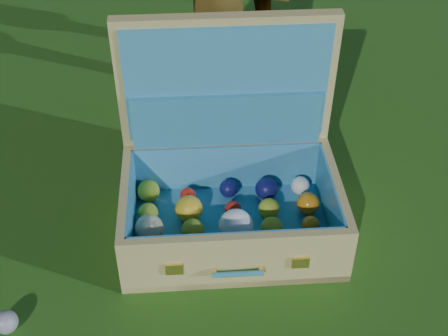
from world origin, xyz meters
TOP-DOWN VIEW (x-y plane):
  - ground at (0.00, 0.00)m, footprint 60.00×60.00m
  - stray_ball at (-0.73, -0.11)m, footprint 0.07×0.07m
  - suitcase at (-0.03, 0.16)m, footprint 0.75×0.61m

SIDE VIEW (x-z plane):
  - ground at x=0.00m, z-range 0.00..0.00m
  - stray_ball at x=-0.73m, z-range 0.00..0.07m
  - suitcase at x=-0.03m, z-range -0.14..0.51m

